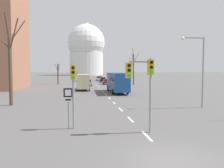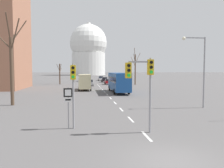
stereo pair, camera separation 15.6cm
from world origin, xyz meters
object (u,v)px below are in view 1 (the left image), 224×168
(traffic_signal_near_left, at_px, (73,83))
(sedan_far_left, at_px, (80,79))
(traffic_signal_centre_tall, at_px, (143,76))
(city_bus, at_px, (117,81))
(street_lamp_right, at_px, (199,64))
(sedan_near_left, at_px, (106,82))
(sedan_mid_centre, at_px, (103,80))
(delivery_truck, at_px, (83,82))
(sedan_far_right, at_px, (99,78))
(route_sign_post, at_px, (68,101))
(sedan_near_right, at_px, (88,83))

(traffic_signal_near_left, height_order, sedan_far_left, traffic_signal_near_left)
(traffic_signal_centre_tall, distance_m, city_bus, 25.15)
(traffic_signal_near_left, xyz_separation_m, sedan_far_left, (-0.26, 64.19, -2.20))
(traffic_signal_near_left, xyz_separation_m, street_lamp_right, (12.67, 6.62, 1.56))
(traffic_signal_near_left, xyz_separation_m, sedan_near_left, (7.38, 46.02, -2.29))
(traffic_signal_centre_tall, relative_size, city_bus, 0.44)
(sedan_mid_centre, height_order, delivery_truck, delivery_truck)
(traffic_signal_near_left, xyz_separation_m, sedan_mid_centre, (7.41, 57.14, -2.24))
(street_lamp_right, height_order, sedan_mid_centre, street_lamp_right)
(traffic_signal_near_left, distance_m, sedan_far_right, 68.30)
(route_sign_post, distance_m, street_lamp_right, 14.84)
(sedan_near_left, xyz_separation_m, sedan_mid_centre, (0.02, 11.11, 0.05))
(sedan_mid_centre, bearing_deg, sedan_far_right, 92.28)
(city_bus, distance_m, delivery_truck, 8.05)
(traffic_signal_near_left, bearing_deg, sedan_near_left, 80.88)
(sedan_far_right, bearing_deg, sedan_mid_centre, -87.72)
(street_lamp_right, bearing_deg, city_bus, 109.28)
(route_sign_post, bearing_deg, street_lamp_right, 26.82)
(street_lamp_right, bearing_deg, route_sign_post, -153.18)
(sedan_near_right, bearing_deg, sedan_near_left, 44.84)
(sedan_near_left, relative_size, sedan_far_left, 0.91)
(sedan_near_left, height_order, sedan_near_right, sedan_near_right)
(street_lamp_right, relative_size, delivery_truck, 1.02)
(sedan_far_right, bearing_deg, traffic_signal_centre_tall, -92.17)
(sedan_near_left, xyz_separation_m, delivery_truck, (-6.54, -17.19, 0.91))
(street_lamp_right, distance_m, delivery_truck, 25.34)
(city_bus, bearing_deg, traffic_signal_near_left, -106.17)
(sedan_near_left, bearing_deg, city_bus, -91.51)
(sedan_mid_centre, bearing_deg, street_lamp_right, -84.06)
(route_sign_post, bearing_deg, sedan_far_left, 89.92)
(route_sign_post, height_order, delivery_truck, delivery_truck)
(sedan_mid_centre, distance_m, city_bus, 33.75)
(city_bus, bearing_deg, sedan_mid_centre, 88.95)
(route_sign_post, height_order, sedan_far_left, route_sign_post)
(sedan_far_right, bearing_deg, street_lamp_right, -84.70)
(sedan_near_right, bearing_deg, sedan_far_left, 95.78)
(street_lamp_right, distance_m, sedan_mid_centre, 50.94)
(sedan_near_left, bearing_deg, route_sign_post, -99.55)
(sedan_near_right, bearing_deg, sedan_mid_centre, 72.04)
(traffic_signal_centre_tall, bearing_deg, sedan_mid_centre, 87.02)
(route_sign_post, relative_size, sedan_mid_centre, 0.72)
(sedan_far_left, distance_m, city_bus, 41.40)
(sedan_mid_centre, height_order, sedan_far_right, sedan_far_right)
(sedan_far_left, distance_m, delivery_truck, 35.39)
(sedan_far_left, bearing_deg, sedan_mid_centre, -42.59)
(street_lamp_right, xyz_separation_m, delivery_truck, (-11.83, 22.21, -2.94))
(city_bus, xyz_separation_m, delivery_truck, (-5.95, 5.42, -0.35))
(sedan_near_right, bearing_deg, street_lamp_right, -72.82)
(traffic_signal_centre_tall, xyz_separation_m, sedan_near_right, (-2.24, 42.34, -2.74))
(traffic_signal_centre_tall, distance_m, sedan_near_left, 47.77)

